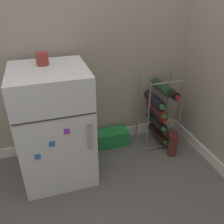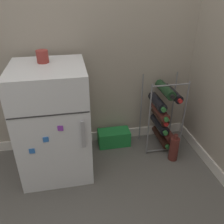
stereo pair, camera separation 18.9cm
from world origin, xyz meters
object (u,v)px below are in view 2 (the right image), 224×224
at_px(loose_bottle_floor, 174,149).
at_px(fridge_top_cup, 42,57).
at_px(soda_box, 114,138).
at_px(wine_rack, 162,114).
at_px(mini_fridge, 54,122).

bearing_deg(loose_bottle_floor, fridge_top_cup, 169.73).
height_order(fridge_top_cup, loose_bottle_floor, fridge_top_cup).
xyz_separation_m(fridge_top_cup, loose_bottle_floor, (0.98, -0.18, -0.79)).
bearing_deg(loose_bottle_floor, soda_box, 146.29).
relative_size(soda_box, loose_bottle_floor, 1.16).
relative_size(wine_rack, fridge_top_cup, 7.83).
distance_m(soda_box, fridge_top_cup, 0.99).
bearing_deg(fridge_top_cup, wine_rack, 2.59).
height_order(wine_rack, soda_box, wine_rack).
bearing_deg(wine_rack, fridge_top_cup, -177.41).
distance_m(wine_rack, soda_box, 0.49).
relative_size(wine_rack, soda_box, 2.29).
distance_m(mini_fridge, wine_rack, 0.93).
bearing_deg(soda_box, mini_fridge, -157.35).
distance_m(mini_fridge, fridge_top_cup, 0.48).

